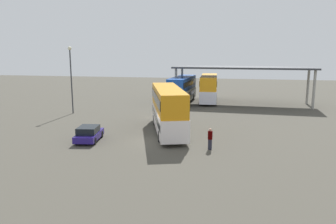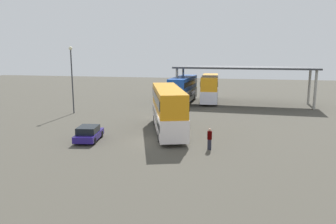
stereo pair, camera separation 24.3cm
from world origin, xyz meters
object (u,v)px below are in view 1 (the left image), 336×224
object	(u,v)px
double_decker_near_canopy	(182,89)
pedestrian_waiting	(210,139)
double_decker_main	(168,108)
lamppost_tall	(71,72)
parked_hatchback	(89,134)
double_decker_mid_row	(209,87)

from	to	relation	value
double_decker_near_canopy	pedestrian_waiting	bearing A→B (deg)	-162.73
double_decker_main	pedestrian_waiting	size ratio (longest dim) A/B	6.54
double_decker_main	lamppost_tall	world-z (taller)	lamppost_tall
parked_hatchback	double_decker_main	bearing A→B (deg)	-61.39
double_decker_mid_row	parked_hatchback	bearing A→B (deg)	158.16
double_decker_mid_row	lamppost_tall	bearing A→B (deg)	126.32
double_decker_near_canopy	lamppost_tall	distance (m)	17.18
parked_hatchback	pedestrian_waiting	bearing A→B (deg)	-100.55
double_decker_main	parked_hatchback	bearing A→B (deg)	109.47
lamppost_tall	pedestrian_waiting	size ratio (longest dim) A/B	4.80
double_decker_mid_row	double_decker_near_canopy	bearing A→B (deg)	112.77
double_decker_near_canopy	lamppost_tall	xyz separation A→B (m)	(-12.38, -11.51, 3.06)
parked_hatchback	pedestrian_waiting	world-z (taller)	pedestrian_waiting
double_decker_mid_row	pedestrian_waiting	size ratio (longest dim) A/B	6.04
parked_hatchback	pedestrian_waiting	size ratio (longest dim) A/B	2.25
double_decker_mid_row	lamppost_tall	xyz separation A→B (m)	(-16.31, -13.42, 2.99)
parked_hatchback	double_decker_near_canopy	world-z (taller)	double_decker_near_canopy
double_decker_main	double_decker_mid_row	world-z (taller)	double_decker_main
double_decker_main	pedestrian_waiting	bearing A→B (deg)	-156.05
double_decker_near_canopy	pedestrian_waiting	distance (m)	24.60
parked_hatchback	double_decker_near_canopy	bearing A→B (deg)	-19.69
lamppost_tall	pedestrian_waiting	bearing A→B (deg)	-33.68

